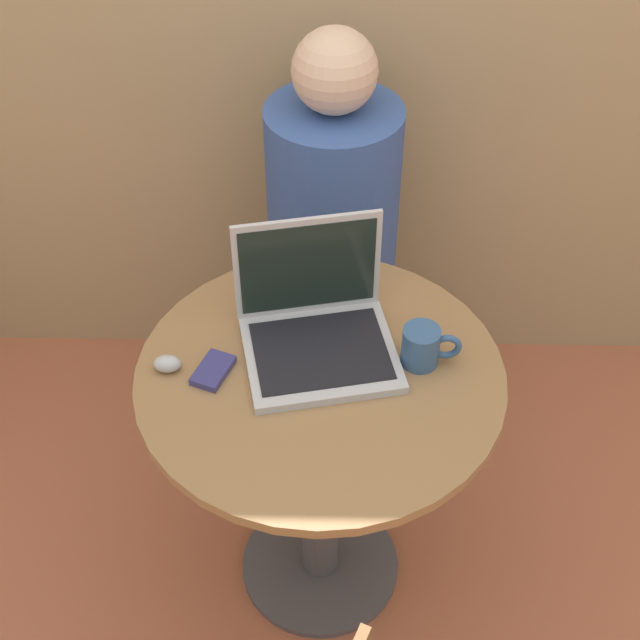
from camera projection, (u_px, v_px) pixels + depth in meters
The scene contains 7 objects.
ground_plane at pixel (320, 566), 2.35m from camera, with size 12.00×12.00×0.00m, color #B26042.
round_table at pixel (320, 434), 1.98m from camera, with size 0.77×0.77×0.74m.
laptop at pixel (315, 325), 1.86m from camera, with size 0.36×0.33×0.27m.
cell_phone at pixel (213, 370), 1.83m from camera, with size 0.09×0.11×0.02m.
computer_mouse at pixel (167, 365), 1.83m from camera, with size 0.06×0.04×0.04m.
coffee_cup at pixel (423, 346), 1.83m from camera, with size 0.12×0.08×0.09m.
person_seated at pixel (333, 259), 2.49m from camera, with size 0.34×0.53×1.21m.
Camera 1 is at (0.02, -1.27, 2.08)m, focal length 50.00 mm.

